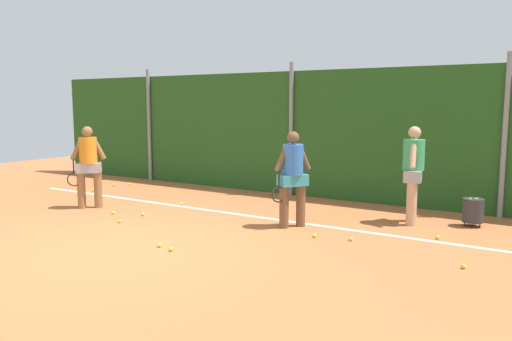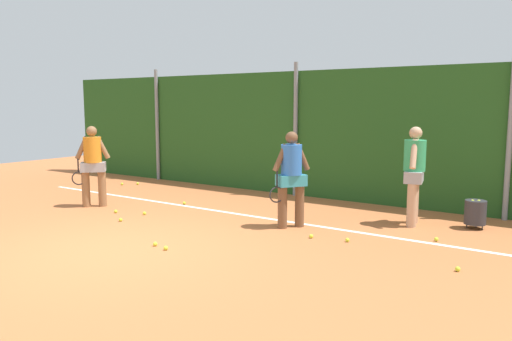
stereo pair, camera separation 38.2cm
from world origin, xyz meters
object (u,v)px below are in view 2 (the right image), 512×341
at_px(tennis_ball_3, 436,239).
at_px(player_foreground_near, 93,162).
at_px(tennis_ball_7, 121,220).
at_px(player_midcourt, 291,174).
at_px(ball_hopper, 475,212).
at_px(tennis_ball_11, 347,240).
at_px(player_backcourt_far, 414,170).
at_px(tennis_ball_0, 144,213).
at_px(tennis_ball_9, 116,211).
at_px(tennis_ball_5, 138,184).
at_px(tennis_ball_10, 122,184).
at_px(tennis_ball_2, 155,244).
at_px(tennis_ball_8, 101,189).
at_px(tennis_ball_4, 458,269).
at_px(tennis_ball_12, 311,236).
at_px(tennis_ball_6, 184,203).
at_px(tennis_ball_1, 166,248).

bearing_deg(tennis_ball_3, player_foreground_near, -169.15).
bearing_deg(tennis_ball_7, player_midcourt, 26.24).
relative_size(ball_hopper, tennis_ball_11, 7.78).
bearing_deg(player_backcourt_far, tennis_ball_0, 103.51).
xyz_separation_m(player_backcourt_far, tennis_ball_9, (-5.18, -2.35, -0.96)).
xyz_separation_m(tennis_ball_5, tennis_ball_11, (6.98, -2.04, 0.00)).
distance_m(player_foreground_near, tennis_ball_7, 1.89).
height_order(player_foreground_near, tennis_ball_3, player_foreground_near).
height_order(tennis_ball_0, tennis_ball_10, same).
height_order(player_midcourt, tennis_ball_7, player_midcourt).
relative_size(tennis_ball_2, tennis_ball_5, 1.00).
relative_size(player_backcourt_far, tennis_ball_5, 26.70).
xyz_separation_m(player_midcourt, tennis_ball_7, (-2.82, -1.39, -0.91)).
bearing_deg(tennis_ball_10, tennis_ball_3, -6.30).
distance_m(tennis_ball_2, tennis_ball_8, 5.52).
height_order(tennis_ball_2, tennis_ball_4, same).
height_order(tennis_ball_7, tennis_ball_12, same).
bearing_deg(tennis_ball_7, tennis_ball_2, -24.96).
distance_m(player_backcourt_far, tennis_ball_7, 5.40).
distance_m(tennis_ball_4, tennis_ball_9, 6.45).
distance_m(tennis_ball_7, tennis_ball_9, 0.78).
bearing_deg(tennis_ball_4, tennis_ball_2, -161.47).
height_order(player_foreground_near, tennis_ball_7, player_foreground_near).
xyz_separation_m(ball_hopper, tennis_ball_10, (-8.76, -0.28, -0.26)).
relative_size(tennis_ball_2, tennis_ball_7, 1.00).
xyz_separation_m(tennis_ball_0, tennis_ball_3, (5.23, 1.27, 0.00)).
height_order(tennis_ball_0, tennis_ball_9, same).
distance_m(player_backcourt_far, tennis_ball_5, 7.54).
bearing_deg(tennis_ball_0, ball_hopper, 23.97).
relative_size(tennis_ball_3, tennis_ball_10, 1.00).
height_order(ball_hopper, tennis_ball_6, ball_hopper).
relative_size(tennis_ball_6, tennis_ball_12, 1.00).
distance_m(player_foreground_near, tennis_ball_4, 7.39).
bearing_deg(tennis_ball_10, tennis_ball_5, 43.54).
distance_m(tennis_ball_2, tennis_ball_5, 6.07).
bearing_deg(tennis_ball_10, player_backcourt_far, -0.37).
height_order(player_midcourt, tennis_ball_10, player_midcourt).
height_order(player_midcourt, tennis_ball_4, player_midcourt).
relative_size(tennis_ball_3, tennis_ball_11, 1.00).
xyz_separation_m(player_backcourt_far, tennis_ball_11, (-0.49, -1.71, -0.96)).
bearing_deg(tennis_ball_6, tennis_ball_11, -10.42).
distance_m(ball_hopper, tennis_ball_12, 3.00).
xyz_separation_m(tennis_ball_5, tennis_ball_7, (2.94, -3.12, 0.00)).
bearing_deg(tennis_ball_8, tennis_ball_12, -9.07).
bearing_deg(tennis_ball_8, tennis_ball_5, 84.06).
bearing_deg(tennis_ball_0, tennis_ball_4, -0.54).
distance_m(player_midcourt, ball_hopper, 3.27).
distance_m(player_foreground_near, player_midcourt, 4.42).
relative_size(tennis_ball_2, tennis_ball_4, 1.00).
relative_size(tennis_ball_1, tennis_ball_8, 1.00).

